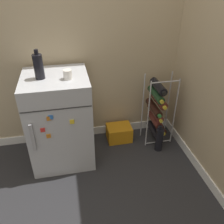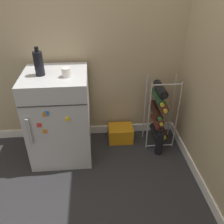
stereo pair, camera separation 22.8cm
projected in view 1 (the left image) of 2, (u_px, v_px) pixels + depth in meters
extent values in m
plane|color=#28282B|center=(103.00, 182.00, 2.10)|extent=(14.00, 14.00, 0.00)
cube|color=tan|center=(85.00, 17.00, 2.06)|extent=(6.80, 0.06, 2.50)
cube|color=white|center=(92.00, 131.00, 2.67)|extent=(6.80, 0.01, 0.09)
cube|color=#B7BABF|center=(60.00, 120.00, 2.17)|extent=(0.55, 0.53, 0.86)
cube|color=#2D2D2D|center=(57.00, 109.00, 1.80)|extent=(0.54, 0.00, 0.01)
cube|color=#9E9EA3|center=(33.00, 138.00, 1.87)|extent=(0.02, 0.02, 0.25)
cube|color=orange|center=(49.00, 118.00, 1.83)|extent=(0.04, 0.01, 0.04)
cube|color=orange|center=(49.00, 136.00, 1.91)|extent=(0.04, 0.01, 0.04)
cube|color=blue|center=(51.00, 117.00, 1.83)|extent=(0.04, 0.01, 0.04)
cube|color=yellow|center=(72.00, 122.00, 1.89)|extent=(0.04, 0.01, 0.04)
cube|color=red|center=(43.00, 130.00, 1.87)|extent=(0.04, 0.01, 0.04)
cylinder|color=#B2B2B7|center=(148.00, 116.00, 2.33)|extent=(0.01, 0.01, 0.74)
cylinder|color=#B2B2B7|center=(175.00, 113.00, 2.38)|extent=(0.01, 0.01, 0.74)
cylinder|color=#B2B2B7|center=(143.00, 107.00, 2.48)|extent=(0.01, 0.01, 0.74)
cylinder|color=#B2B2B7|center=(168.00, 104.00, 2.53)|extent=(0.01, 0.01, 0.74)
cylinder|color=#B2B2B7|center=(158.00, 142.00, 2.54)|extent=(0.28, 0.01, 0.01)
cylinder|color=#B2B2B7|center=(166.00, 82.00, 2.17)|extent=(0.28, 0.01, 0.01)
cylinder|color=black|center=(154.00, 130.00, 2.56)|extent=(0.07, 0.29, 0.07)
cylinder|color=red|center=(159.00, 139.00, 2.43)|extent=(0.03, 0.02, 0.03)
cylinder|color=black|center=(158.00, 126.00, 2.54)|extent=(0.08, 0.26, 0.08)
cylinder|color=gold|center=(163.00, 134.00, 2.42)|extent=(0.04, 0.02, 0.04)
cylinder|color=#56231E|center=(155.00, 120.00, 2.49)|extent=(0.08, 0.26, 0.08)
cylinder|color=black|center=(160.00, 127.00, 2.37)|extent=(0.04, 0.02, 0.04)
cylinder|color=#56231E|center=(155.00, 112.00, 2.44)|extent=(0.07, 0.30, 0.07)
cylinder|color=gold|center=(161.00, 121.00, 2.30)|extent=(0.03, 0.02, 0.03)
cylinder|color=black|center=(154.00, 108.00, 2.40)|extent=(0.07, 0.30, 0.07)
cylinder|color=#2D7033|center=(160.00, 116.00, 2.27)|extent=(0.04, 0.02, 0.04)
cylinder|color=#56231E|center=(159.00, 100.00, 2.37)|extent=(0.08, 0.29, 0.08)
cylinder|color=gold|center=(165.00, 108.00, 2.23)|extent=(0.04, 0.02, 0.04)
cylinder|color=#19381E|center=(156.00, 94.00, 2.33)|extent=(0.07, 0.29, 0.07)
cylinder|color=gold|center=(162.00, 102.00, 2.20)|extent=(0.04, 0.02, 0.04)
cylinder|color=black|center=(158.00, 87.00, 2.28)|extent=(0.08, 0.27, 0.08)
cylinder|color=black|center=(164.00, 93.00, 2.16)|extent=(0.04, 0.02, 0.04)
cube|color=orange|center=(119.00, 133.00, 2.57)|extent=(0.26, 0.20, 0.17)
cylinder|color=silver|center=(68.00, 74.00, 1.88)|extent=(0.07, 0.07, 0.08)
cylinder|color=black|center=(39.00, 67.00, 1.86)|extent=(0.08, 0.08, 0.20)
cylinder|color=black|center=(36.00, 52.00, 1.79)|extent=(0.03, 0.03, 0.04)
cylinder|color=black|center=(159.00, 140.00, 2.40)|extent=(0.08, 0.08, 0.26)
cylinder|color=black|center=(161.00, 128.00, 2.33)|extent=(0.03, 0.03, 0.04)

